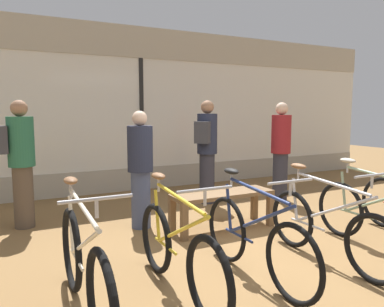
# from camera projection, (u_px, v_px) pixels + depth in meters

# --- Properties ---
(ground_plane) EXTENTS (24.00, 24.00, 0.00)m
(ground_plane) POSITION_uv_depth(u_px,v_px,m) (265.00, 256.00, 4.10)
(ground_plane) COLOR olive
(shop_back_wall) EXTENTS (12.00, 0.08, 3.20)m
(shop_back_wall) POSITION_uv_depth(u_px,v_px,m) (141.00, 108.00, 7.40)
(shop_back_wall) COLOR #B2A893
(shop_back_wall) RESTS_ON ground_plane
(bicycle_far_left) EXTENTS (0.46, 1.81, 1.05)m
(bicycle_far_left) POSITION_uv_depth(u_px,v_px,m) (84.00, 268.00, 2.82)
(bicycle_far_left) COLOR black
(bicycle_far_left) RESTS_ON ground_plane
(bicycle_left) EXTENTS (0.46, 1.72, 1.02)m
(bicycle_left) POSITION_uv_depth(u_px,v_px,m) (178.00, 252.00, 3.21)
(bicycle_left) COLOR black
(bicycle_left) RESTS_ON ground_plane
(bicycle_center_left) EXTENTS (0.46, 1.69, 1.02)m
(bicycle_center_left) POSITION_uv_depth(u_px,v_px,m) (255.00, 239.00, 3.50)
(bicycle_center_left) COLOR black
(bicycle_center_left) RESTS_ON ground_plane
(bicycle_center_right) EXTENTS (0.46, 1.74, 1.01)m
(bicycle_center_right) POSITION_uv_depth(u_px,v_px,m) (327.00, 228.00, 3.89)
(bicycle_center_right) COLOR black
(bicycle_center_right) RESTS_ON ground_plane
(bicycle_right) EXTENTS (0.46, 1.74, 1.03)m
(bicycle_right) POSITION_uv_depth(u_px,v_px,m) (377.00, 216.00, 4.26)
(bicycle_right) COLOR black
(bicycle_right) RESTS_ON ground_plane
(display_bench) EXTENTS (1.40, 0.44, 0.50)m
(display_bench) POSITION_uv_depth(u_px,v_px,m) (223.00, 199.00, 4.99)
(display_bench) COLOR brown
(display_bench) RESTS_ON ground_plane
(customer_near_rack) EXTENTS (0.51, 0.38, 1.72)m
(customer_near_rack) POSITION_uv_depth(u_px,v_px,m) (20.00, 160.00, 4.99)
(customer_near_rack) COLOR brown
(customer_near_rack) RESTS_ON ground_plane
(customer_by_window) EXTENTS (0.45, 0.45, 1.72)m
(customer_by_window) POSITION_uv_depth(u_px,v_px,m) (281.00, 149.00, 6.55)
(customer_by_window) COLOR #2D2D38
(customer_by_window) RESTS_ON ground_plane
(customer_mid_floor) EXTENTS (0.39, 0.39, 1.58)m
(customer_mid_floor) POSITION_uv_depth(u_px,v_px,m) (140.00, 167.00, 5.01)
(customer_mid_floor) COLOR #424C6B
(customer_mid_floor) RESTS_ON ground_plane
(customer_near_bench) EXTENTS (0.55, 0.53, 1.75)m
(customer_near_bench) POSITION_uv_depth(u_px,v_px,m) (207.00, 148.00, 6.34)
(customer_near_bench) COLOR #2D2D38
(customer_near_bench) RESTS_ON ground_plane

